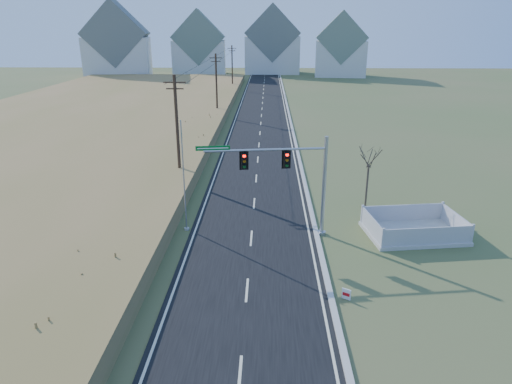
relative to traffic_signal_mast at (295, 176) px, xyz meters
The scene contains 16 objects.
ground 6.69m from the traffic_signal_mast, 120.16° to the right, with size 260.00×260.00×0.00m, color #465B2C.
road 45.63m from the traffic_signal_mast, 93.39° to the left, with size 8.00×180.00×0.06m, color black.
curb 45.57m from the traffic_signal_mast, 88.15° to the left, with size 0.30×180.00×0.18m, color #B2AFA8.
reed_marsh 44.44m from the traffic_signal_mast, 127.03° to the left, with size 38.00×110.00×1.30m, color #9E7347.
utility_pole_near 13.87m from the traffic_signal_mast, 131.52° to the left, with size 1.80×0.26×9.00m.
utility_pole_mid 41.41m from the traffic_signal_mast, 102.82° to the left, with size 1.80×0.26×9.00m.
utility_pole_far 70.98m from the traffic_signal_mast, 97.44° to the left, with size 1.80×0.26×9.00m.
condo_nw 103.76m from the traffic_signal_mast, 113.10° to the left, with size 17.69×13.38×19.05m.
condo_nnw 105.47m from the traffic_signal_mast, 101.32° to the left, with size 14.93×11.17×17.03m.
condo_n 107.44m from the traffic_signal_mast, 90.37° to the left, with size 15.27×10.20×18.54m.
condo_ne 100.91m from the traffic_signal_mast, 80.12° to the left, with size 14.12×10.51×16.52m.
traffic_signal_mast is the anchor object (origin of this frame).
fence_enclosure 8.55m from the traffic_signal_mast, ahead, with size 6.37×4.77×1.34m.
open_sign 8.44m from the traffic_signal_mast, 73.11° to the right, with size 0.42×0.28×0.56m.
flagpole 7.10m from the traffic_signal_mast, behind, with size 0.33×0.33×7.28m.
bare_tree 7.35m from the traffic_signal_mast, 41.28° to the left, with size 1.85×1.85×4.91m.
Camera 1 is at (0.99, -21.94, 12.60)m, focal length 32.00 mm.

